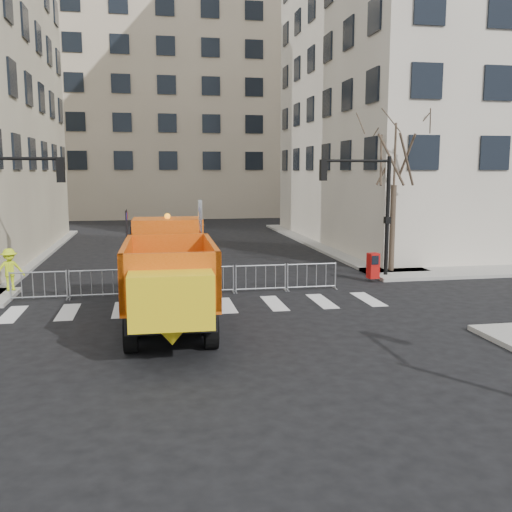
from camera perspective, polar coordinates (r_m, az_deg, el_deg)
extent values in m
plane|color=black|center=(15.15, -3.03, -9.81)|extent=(120.00, 120.00, 0.00)
cube|color=gray|center=(23.31, -5.76, -3.14)|extent=(64.00, 5.00, 0.15)
cube|color=#B7A68C|center=(66.69, -9.15, 14.60)|extent=(30.00, 18.00, 24.00)
cylinder|color=black|center=(26.00, 13.00, 3.73)|extent=(0.18, 0.18, 5.40)
cube|color=black|center=(17.93, -8.63, -3.84)|extent=(2.47, 7.30, 0.45)
cylinder|color=black|center=(20.59, -11.65, -3.46)|extent=(0.38, 1.12, 1.11)
cylinder|color=black|center=(20.61, -5.76, -3.32)|extent=(0.38, 1.12, 1.11)
cylinder|color=black|center=(16.77, -12.18, -6.21)|extent=(0.38, 1.12, 1.11)
cylinder|color=black|center=(16.79, -4.91, -6.03)|extent=(0.38, 1.12, 1.11)
cylinder|color=black|center=(15.51, -12.41, -7.43)|extent=(0.38, 1.12, 1.11)
cylinder|color=black|center=(15.53, -4.53, -7.23)|extent=(0.38, 1.12, 1.11)
cube|color=#C54C0A|center=(20.98, -8.79, -0.09)|extent=(2.15, 1.66, 1.01)
cube|color=#C54C0A|center=(19.59, -8.79, 1.09)|extent=(2.35, 1.66, 1.81)
cylinder|color=silver|center=(18.84, -5.57, 1.94)|extent=(0.14, 0.14, 2.42)
cube|color=#C54C0A|center=(16.34, -8.65, -1.26)|extent=(2.61, 4.49, 1.66)
cube|color=yellow|center=(13.73, -8.47, -4.40)|extent=(2.04, 1.05, 1.31)
cube|color=brown|center=(22.83, -8.78, -1.96)|extent=(3.24, 0.65, 1.13)
imported|color=black|center=(21.66, -5.70, -1.53)|extent=(0.74, 0.50, 2.01)
imported|color=black|center=(21.44, -11.98, -1.89)|extent=(1.08, 0.92, 1.93)
imported|color=black|center=(21.67, -6.65, -2.06)|extent=(1.00, 0.88, 1.62)
imported|color=#D0ED1B|center=(24.09, -23.40, -1.25)|extent=(1.22, 0.97, 1.65)
cube|color=#AB0F0D|center=(25.21, 11.63, -0.95)|extent=(0.51, 0.46, 1.10)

